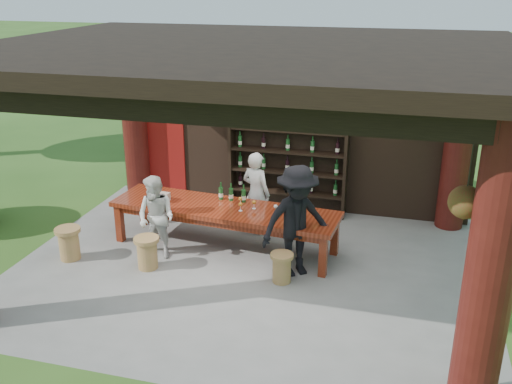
% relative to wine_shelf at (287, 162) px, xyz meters
% --- Properties ---
extents(ground, '(90.00, 90.00, 0.00)m').
position_rel_wine_shelf_xyz_m(ground, '(-0.08, -2.45, -1.02)').
color(ground, '#2D5119').
rests_on(ground, ground).
extents(pavilion, '(7.50, 6.00, 3.60)m').
position_rel_wine_shelf_xyz_m(pavilion, '(-0.09, -2.02, 1.11)').
color(pavilion, slate).
rests_on(pavilion, ground).
extents(wine_shelf, '(2.30, 0.35, 2.02)m').
position_rel_wine_shelf_xyz_m(wine_shelf, '(0.00, 0.00, 0.00)').
color(wine_shelf, black).
rests_on(wine_shelf, ground).
extents(tasting_table, '(3.96, 1.35, 0.75)m').
position_rel_wine_shelf_xyz_m(tasting_table, '(-0.68, -1.85, -0.38)').
color(tasting_table, '#591B0C').
rests_on(tasting_table, ground).
extents(stool_near_left, '(0.40, 0.40, 0.53)m').
position_rel_wine_shelf_xyz_m(stool_near_left, '(-1.64, -2.88, -0.74)').
color(stool_near_left, olive).
rests_on(stool_near_left, ground).
extents(stool_near_right, '(0.36, 0.36, 0.47)m').
position_rel_wine_shelf_xyz_m(stool_near_right, '(0.52, -2.75, -0.77)').
color(stool_near_right, olive).
rests_on(stool_near_right, ground).
extents(stool_far_left, '(0.42, 0.42, 0.55)m').
position_rel_wine_shelf_xyz_m(stool_far_left, '(-3.02, -2.92, -0.73)').
color(stool_far_left, olive).
rests_on(stool_far_left, ground).
extents(host, '(0.64, 0.53, 1.52)m').
position_rel_wine_shelf_xyz_m(host, '(-0.32, -1.12, -0.26)').
color(host, silver).
rests_on(host, ground).
extents(guest_woman, '(0.78, 0.67, 1.39)m').
position_rel_wine_shelf_xyz_m(guest_woman, '(-1.65, -2.45, -0.32)').
color(guest_woman, beige).
rests_on(guest_woman, ground).
extents(guest_man, '(1.31, 1.20, 1.77)m').
position_rel_wine_shelf_xyz_m(guest_man, '(0.67, -2.44, -0.13)').
color(guest_man, black).
rests_on(guest_man, ground).
extents(table_bottles, '(0.49, 0.10, 0.31)m').
position_rel_wine_shelf_xyz_m(table_bottles, '(-0.64, -1.54, -0.11)').
color(table_bottles, '#194C1E').
rests_on(table_bottles, tasting_table).
extents(table_glasses, '(0.93, 0.31, 0.15)m').
position_rel_wine_shelf_xyz_m(table_glasses, '(-0.07, -1.86, -0.19)').
color(table_glasses, silver).
rests_on(table_glasses, tasting_table).
extents(napkin_basket, '(0.28, 0.20, 0.14)m').
position_rel_wine_shelf_xyz_m(napkin_basket, '(-1.81, -1.86, -0.20)').
color(napkin_basket, '#BF6672').
rests_on(napkin_basket, tasting_table).
extents(shrubs, '(13.39, 8.27, 1.36)m').
position_rel_wine_shelf_xyz_m(shrubs, '(0.78, -1.99, -0.46)').
color(shrubs, '#194C14').
rests_on(shrubs, ground).
extents(trees, '(21.42, 8.66, 4.80)m').
position_rel_wine_shelf_xyz_m(trees, '(2.89, -1.20, 2.35)').
color(trees, '#3F2819').
rests_on(trees, ground).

